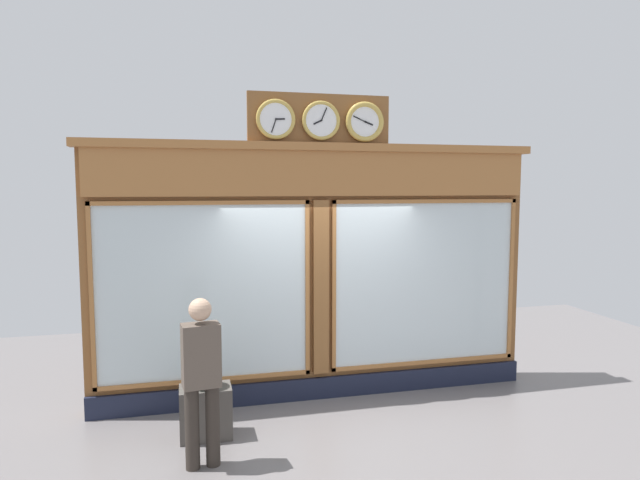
% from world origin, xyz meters
% --- Properties ---
extents(shop_facade, '(5.86, 0.42, 3.91)m').
position_xyz_m(shop_facade, '(-0.00, -0.12, 1.69)').
color(shop_facade, brown).
rests_on(shop_facade, ground_plane).
extents(pedestrian, '(0.39, 0.27, 1.69)m').
position_xyz_m(pedestrian, '(1.55, 1.47, 0.93)').
color(pedestrian, '#312A24').
rests_on(pedestrian, ground_plane).
extents(planter_box, '(0.56, 0.36, 0.57)m').
position_xyz_m(planter_box, '(1.50, 0.81, 0.28)').
color(planter_box, '#4C4742').
rests_on(planter_box, ground_plane).
extents(planter_shrub, '(0.34, 0.34, 0.34)m').
position_xyz_m(planter_shrub, '(1.50, 0.81, 0.74)').
color(planter_shrub, '#285623').
rests_on(planter_shrub, planter_box).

